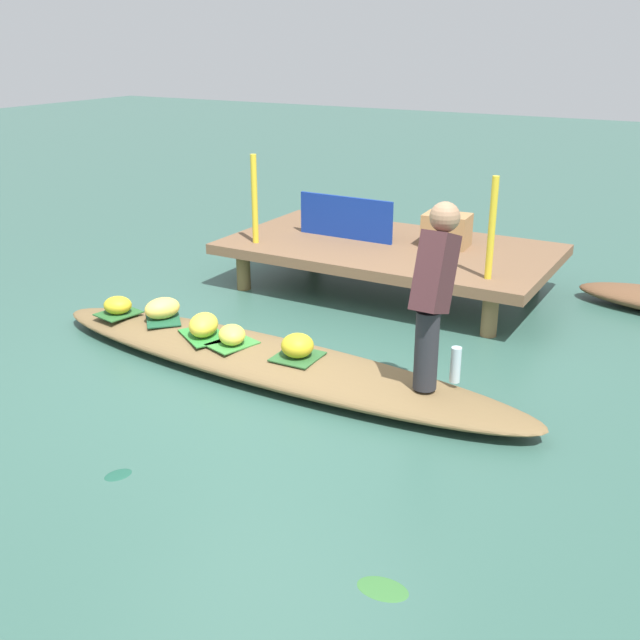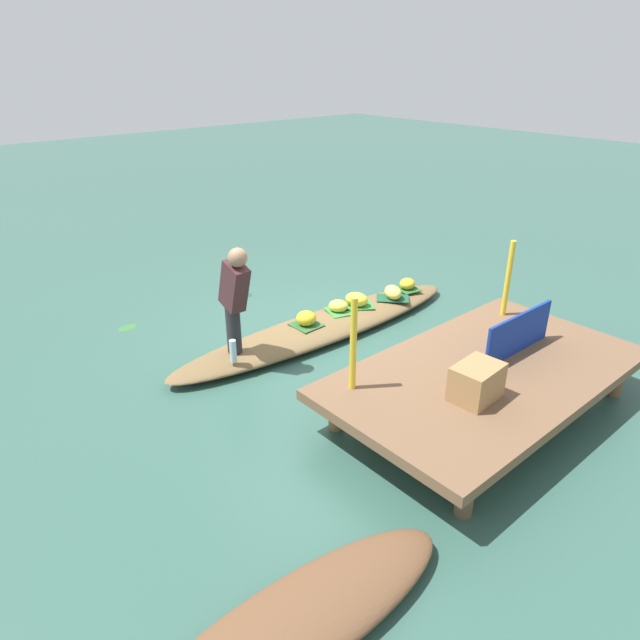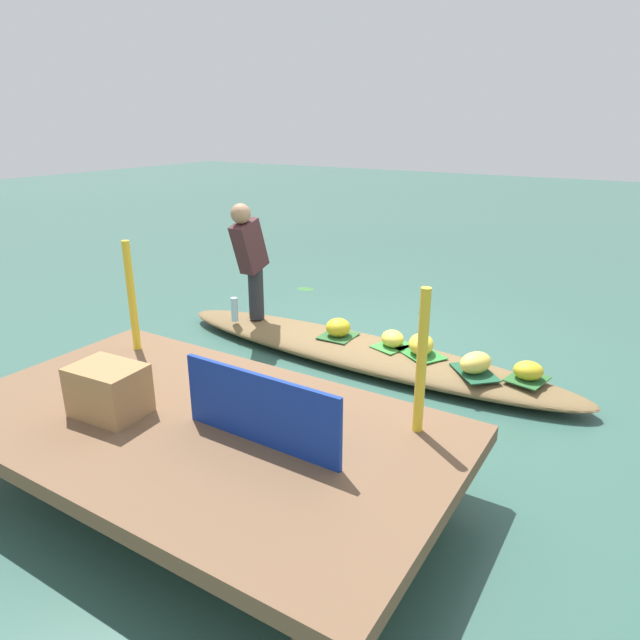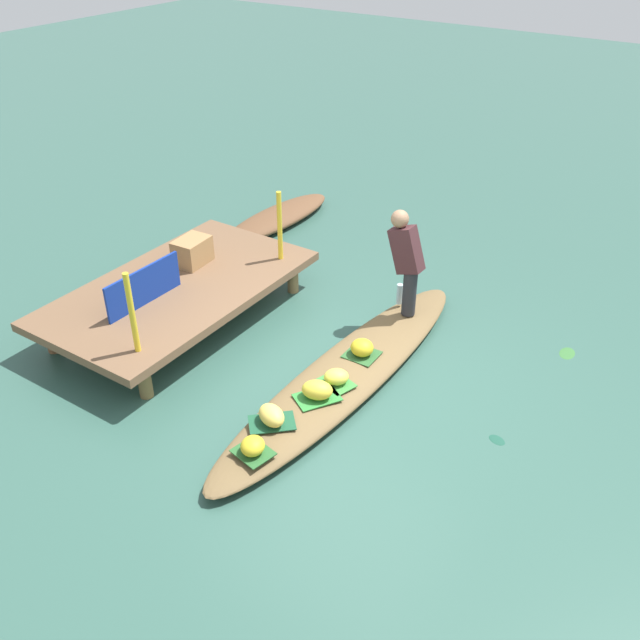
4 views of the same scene
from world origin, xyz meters
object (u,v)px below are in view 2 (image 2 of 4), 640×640
object	(u,v)px
banana_bunch_2	(393,292)
vendor_person	(235,294)
banana_bunch_1	(306,318)
produce_crate	(477,382)
banana_bunch_3	(407,284)
banana_bunch_4	(338,306)
banana_bunch_0	(357,299)
moored_boat	(302,619)
water_bottle	(233,351)
market_banner	(519,333)
vendor_boat	(323,327)

from	to	relation	value
banana_bunch_2	vendor_person	world-z (taller)	vendor_person
banana_bunch_1	banana_bunch_2	bearing A→B (deg)	174.66
produce_crate	banana_bunch_3	bearing A→B (deg)	-128.69
banana_bunch_2	banana_bunch_4	size ratio (longest dim) A/B	1.22
banana_bunch_1	vendor_person	size ratio (longest dim) A/B	0.20
banana_bunch_0	banana_bunch_4	distance (m)	0.30
produce_crate	banana_bunch_0	bearing A→B (deg)	-112.43
produce_crate	moored_boat	bearing A→B (deg)	10.98
vendor_person	water_bottle	xyz separation A→B (m)	(0.14, 0.12, -0.58)
banana_bunch_0	banana_bunch_1	bearing A→B (deg)	0.67
moored_boat	produce_crate	distance (m)	2.42
banana_bunch_0	market_banner	distance (m)	2.35
moored_boat	banana_bunch_0	size ratio (longest dim) A/B	7.23
market_banner	banana_bunch_2	bearing A→B (deg)	-104.21
banana_bunch_4	produce_crate	size ratio (longest dim) A/B	0.57
produce_crate	market_banner	bearing A→B (deg)	-167.77
banana_bunch_0	banana_bunch_2	size ratio (longest dim) A/B	0.99
moored_boat	banana_bunch_0	world-z (taller)	banana_bunch_0
banana_bunch_4	water_bottle	bearing A→B (deg)	7.18
banana_bunch_1	banana_bunch_0	bearing A→B (deg)	-179.33
market_banner	produce_crate	world-z (taller)	market_banner
banana_bunch_2	water_bottle	distance (m)	2.56
banana_bunch_0	banana_bunch_4	bearing A→B (deg)	-5.72
moored_boat	banana_bunch_0	distance (m)	4.50
banana_bunch_0	moored_boat	bearing A→B (deg)	41.56
moored_boat	banana_bunch_3	xyz separation A→B (m)	(-4.32, -2.94, 0.17)
banana_bunch_2	banana_bunch_4	world-z (taller)	banana_bunch_2
banana_bunch_0	produce_crate	xyz separation A→B (m)	(1.05, 2.53, 0.34)
banana_bunch_2	water_bottle	size ratio (longest dim) A/B	1.20
banana_bunch_3	vendor_person	bearing A→B (deg)	0.53
produce_crate	water_bottle	bearing A→B (deg)	-67.47
banana_bunch_1	produce_crate	xyz separation A→B (m)	(0.19, 2.52, 0.35)
banana_bunch_0	vendor_person	world-z (taller)	vendor_person
moored_boat	banana_bunch_1	distance (m)	3.89
banana_bunch_1	water_bottle	size ratio (longest dim) A/B	0.97
vendor_person	market_banner	distance (m)	2.91
moored_boat	banana_bunch_1	size ratio (longest dim) A/B	8.96
vendor_person	banana_bunch_0	bearing A→B (deg)	-177.95
banana_bunch_3	water_bottle	distance (m)	2.98
vendor_boat	banana_bunch_3	size ratio (longest dim) A/B	17.87
banana_bunch_3	vendor_person	size ratio (longest dim) A/B	0.19
banana_bunch_0	banana_bunch_1	xyz separation A→B (m)	(0.86, 0.01, -0.00)
vendor_boat	water_bottle	xyz separation A→B (m)	(1.42, 0.16, 0.22)
market_banner	vendor_boat	bearing A→B (deg)	-75.37
vendor_boat	banana_bunch_4	size ratio (longest dim) A/B	17.03
banana_bunch_2	banana_bunch_0	bearing A→B (deg)	-14.57
banana_bunch_3	market_banner	bearing A→B (deg)	66.48
water_bottle	produce_crate	size ratio (longest dim) A/B	0.58
moored_boat	banana_bunch_4	xyz separation A→B (m)	(-3.07, -3.01, 0.17)
vendor_boat	banana_bunch_4	distance (m)	0.36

